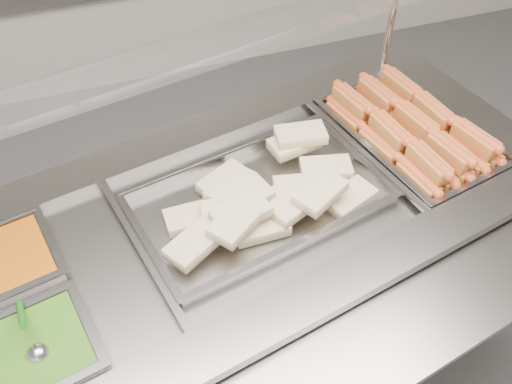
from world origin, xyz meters
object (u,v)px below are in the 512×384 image
object	(u,v)px
steam_counter	(243,295)
sneeze_guard	(195,54)
pan_hotdogs	(408,140)
pan_wraps	(259,203)
serving_spoon	(35,347)

from	to	relation	value
steam_counter	sneeze_guard	xyz separation A→B (m)	(-0.05, 0.22, 0.85)
pan_hotdogs	pan_wraps	xyz separation A→B (m)	(-0.58, -0.12, 0.02)
sneeze_guard	serving_spoon	size ratio (longest dim) A/B	9.42
pan_hotdogs	pan_wraps	size ratio (longest dim) A/B	0.81
steam_counter	pan_hotdogs	world-z (taller)	pan_hotdogs
steam_counter	serving_spoon	distance (m)	0.81
steam_counter	sneeze_guard	bearing A→B (deg)	101.96
pan_wraps	serving_spoon	size ratio (longest dim) A/B	4.21
sneeze_guard	pan_wraps	xyz separation A→B (m)	(0.11, -0.21, -0.41)
sneeze_guard	pan_hotdogs	distance (m)	0.81
steam_counter	pan_hotdogs	size ratio (longest dim) A/B	3.31
pan_hotdogs	serving_spoon	bearing A→B (deg)	-161.15
pan_hotdogs	pan_wraps	distance (m)	0.59
pan_hotdogs	pan_wraps	bearing A→B (deg)	-168.04
sneeze_guard	pan_wraps	bearing A→B (deg)	-62.69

